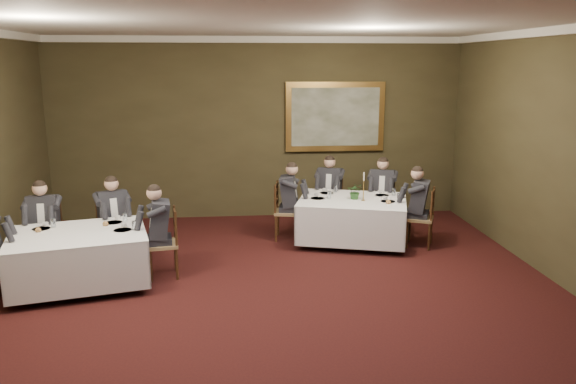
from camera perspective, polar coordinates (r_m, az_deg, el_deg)
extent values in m
plane|color=black|center=(6.69, -1.09, -13.79)|extent=(10.00, 10.00, 0.00)
cube|color=silver|center=(5.99, -1.24, 17.65)|extent=(8.00, 10.00, 0.10)
cube|color=#362F1B|center=(11.04, -3.10, 6.40)|extent=(8.00, 0.10, 3.50)
cube|color=white|center=(10.92, -3.20, 15.22)|extent=(8.00, 0.10, 0.12)
cube|color=black|center=(9.56, 6.57, -0.91)|extent=(2.00, 1.71, 0.04)
cube|color=white|center=(9.55, 6.58, -0.77)|extent=(2.08, 1.78, 0.02)
cube|color=white|center=(9.63, 6.53, -2.68)|extent=(2.10, 1.81, 0.65)
cube|color=black|center=(8.15, -20.59, -4.14)|extent=(1.96, 1.65, 0.04)
cube|color=white|center=(8.14, -20.61, -3.97)|extent=(2.04, 1.72, 0.02)
cube|color=white|center=(8.24, -20.43, -6.17)|extent=(2.06, 1.74, 0.65)
cube|color=olive|center=(10.54, 4.27, -0.92)|extent=(0.56, 0.55, 0.05)
cube|color=black|center=(10.66, 4.50, 0.59)|extent=(0.37, 0.16, 0.54)
cube|color=black|center=(10.45, 4.30, 1.07)|extent=(0.50, 0.44, 0.55)
sphere|color=#D6A186|center=(10.38, 4.34, 3.12)|extent=(0.27, 0.27, 0.21)
cube|color=olive|center=(10.48, 9.52, -1.14)|extent=(0.56, 0.55, 0.05)
cube|color=black|center=(10.61, 9.69, 0.38)|extent=(0.37, 0.17, 0.54)
cube|color=black|center=(10.40, 9.60, 0.86)|extent=(0.50, 0.44, 0.55)
sphere|color=#D6A186|center=(10.33, 9.68, 2.92)|extent=(0.27, 0.27, 0.21)
cube|color=olive|center=(9.75, -0.08, -2.03)|extent=(0.49, 0.51, 0.05)
cube|color=black|center=(9.71, -1.20, -0.61)|extent=(0.10, 0.38, 0.54)
cube|color=black|center=(9.66, -0.08, 0.12)|extent=(0.38, 0.47, 0.55)
sphere|color=#D6A186|center=(9.59, -0.08, 2.33)|extent=(0.24, 0.24, 0.21)
cube|color=olive|center=(9.62, 13.25, -2.61)|extent=(0.56, 0.57, 0.05)
cube|color=black|center=(9.54, 14.46, -1.27)|extent=(0.18, 0.36, 0.54)
cube|color=black|center=(9.52, 13.37, -0.43)|extent=(0.45, 0.51, 0.55)
sphere|color=#D6A186|center=(9.44, 13.49, 1.81)|extent=(0.28, 0.28, 0.21)
cube|color=olive|center=(9.12, -23.36, -4.20)|extent=(0.46, 0.44, 0.05)
cube|color=black|center=(9.24, -23.21, -2.40)|extent=(0.38, 0.05, 0.54)
cube|color=black|center=(9.03, -23.57, -1.92)|extent=(0.44, 0.33, 0.55)
sphere|color=#D6A186|center=(8.94, -23.79, 0.44)|extent=(0.22, 0.22, 0.21)
cube|color=olive|center=(9.08, -17.30, -3.77)|extent=(0.57, 0.56, 0.05)
cube|color=black|center=(9.20, -17.66, -2.01)|extent=(0.36, 0.18, 0.54)
cube|color=black|center=(8.99, -17.46, -1.48)|extent=(0.51, 0.46, 0.55)
sphere|color=#D6A186|center=(8.90, -17.62, 0.89)|extent=(0.28, 0.28, 0.21)
cube|color=olive|center=(8.25, -12.62, -5.18)|extent=(0.48, 0.50, 0.05)
cube|color=black|center=(8.18, -11.37, -3.48)|extent=(0.09, 0.38, 0.54)
cube|color=black|center=(8.14, -12.75, -2.67)|extent=(0.37, 0.46, 0.55)
sphere|color=#D6A186|center=(8.05, -12.88, -0.07)|extent=(0.24, 0.24, 0.21)
imported|color=#2D5926|center=(9.53, 6.86, 0.14)|extent=(0.30, 0.28, 0.29)
cylinder|color=#BA8C38|center=(9.47, 7.65, -0.79)|extent=(0.07, 0.07, 0.02)
cylinder|color=#BA8C38|center=(9.43, 7.68, 0.24)|extent=(0.02, 0.02, 0.33)
cylinder|color=white|center=(9.38, 7.73, 1.66)|extent=(0.02, 0.02, 0.14)
cylinder|color=white|center=(9.95, 3.96, -0.05)|extent=(0.25, 0.25, 0.01)
cylinder|color=white|center=(10.09, 3.83, 0.27)|extent=(0.08, 0.08, 0.05)
cylinder|color=white|center=(9.97, 4.93, 0.32)|extent=(0.06, 0.06, 0.14)
cylinder|color=white|center=(8.53, -23.79, -3.37)|extent=(0.25, 0.25, 0.01)
cylinder|color=white|center=(8.66, -23.50, -2.95)|extent=(0.08, 0.08, 0.05)
cylinder|color=white|center=(8.46, -22.73, -2.96)|extent=(0.06, 0.06, 0.14)
cube|color=tan|center=(11.12, 4.80, 7.62)|extent=(1.94, 0.08, 1.35)
cube|color=#4C5035|center=(11.07, 4.85, 7.60)|extent=(1.72, 0.01, 1.13)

